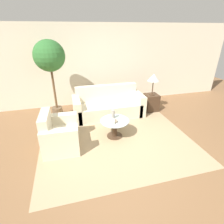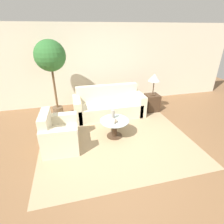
# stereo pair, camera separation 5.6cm
# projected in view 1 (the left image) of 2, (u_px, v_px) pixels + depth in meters

# --- Properties ---
(ground_plane) EXTENTS (14.00, 14.00, 0.00)m
(ground_plane) POSITION_uv_depth(u_px,v_px,m) (120.00, 151.00, 3.81)
(ground_plane) COLOR brown
(wall_back) EXTENTS (10.00, 0.06, 2.60)m
(wall_back) POSITION_uv_depth(u_px,v_px,m) (94.00, 66.00, 5.81)
(wall_back) COLOR beige
(wall_back) RESTS_ON ground_plane
(rug) EXTENTS (3.51, 3.24, 0.01)m
(rug) POSITION_uv_depth(u_px,v_px,m) (115.00, 136.00, 4.35)
(rug) COLOR tan
(rug) RESTS_ON ground_plane
(sofa_main) EXTENTS (2.08, 0.81, 0.89)m
(sofa_main) POSITION_uv_depth(u_px,v_px,m) (108.00, 106.00, 5.30)
(sofa_main) COLOR beige
(sofa_main) RESTS_ON ground_plane
(armchair) EXTENTS (0.78, 0.95, 0.85)m
(armchair) POSITION_uv_depth(u_px,v_px,m) (58.00, 136.00, 3.83)
(armchair) COLOR beige
(armchair) RESTS_ON ground_plane
(coffee_table) EXTENTS (0.69, 0.69, 0.45)m
(coffee_table) POSITION_uv_depth(u_px,v_px,m) (115.00, 126.00, 4.23)
(coffee_table) COLOR #422D1E
(coffee_table) RESTS_ON ground_plane
(side_table) EXTENTS (0.41, 0.41, 0.54)m
(side_table) POSITION_uv_depth(u_px,v_px,m) (151.00, 102.00, 5.62)
(side_table) COLOR #422D1E
(side_table) RESTS_ON ground_plane
(table_lamp) EXTENTS (0.37, 0.37, 0.66)m
(table_lamp) POSITION_uv_depth(u_px,v_px,m) (154.00, 78.00, 5.27)
(table_lamp) COLOR #422D1E
(table_lamp) RESTS_ON side_table
(potted_plant) EXTENTS (0.82, 0.82, 2.19)m
(potted_plant) POSITION_uv_depth(u_px,v_px,m) (50.00, 59.00, 4.61)
(potted_plant) COLOR brown
(potted_plant) RESTS_ON ground_plane
(vase) EXTENTS (0.09, 0.09, 0.22)m
(vase) POSITION_uv_depth(u_px,v_px,m) (113.00, 114.00, 4.20)
(vase) COLOR #9E998E
(vase) RESTS_ON coffee_table
(bowl) EXTENTS (0.15, 0.15, 0.05)m
(bowl) POSITION_uv_depth(u_px,v_px,m) (115.00, 121.00, 4.07)
(bowl) COLOR gray
(bowl) RESTS_ON coffee_table
(book_stack) EXTENTS (0.28, 0.23, 0.07)m
(book_stack) POSITION_uv_depth(u_px,v_px,m) (110.00, 121.00, 4.04)
(book_stack) COLOR beige
(book_stack) RESTS_ON coffee_table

